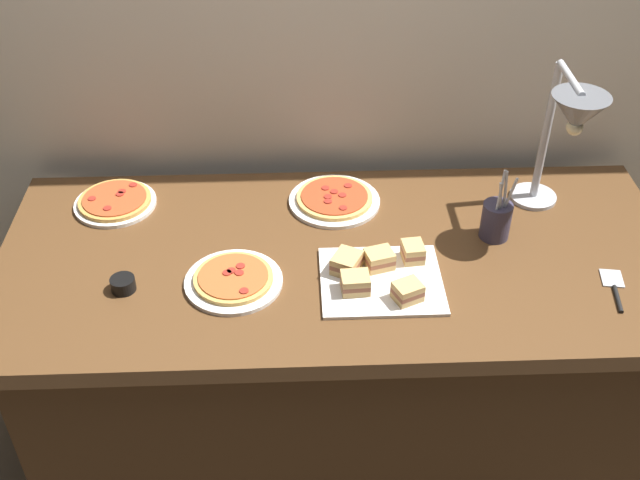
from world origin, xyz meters
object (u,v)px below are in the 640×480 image
(heat_lamp, at_px, (570,123))
(sauce_cup_near, at_px, (123,284))
(pizza_plate_front, at_px, (234,280))
(serving_spatula, at_px, (615,288))
(pizza_plate_center, at_px, (115,202))
(pizza_plate_raised_stand, at_px, (334,199))
(sandwich_platter, at_px, (379,274))
(utensil_holder, at_px, (496,220))

(heat_lamp, bearing_deg, sauce_cup_near, -169.57)
(pizza_plate_front, distance_m, serving_spatula, 1.00)
(pizza_plate_center, height_order, pizza_plate_raised_stand, same)
(sandwich_platter, bearing_deg, pizza_plate_center, 153.51)
(serving_spatula, bearing_deg, pizza_plate_raised_stand, 149.41)
(pizza_plate_front, distance_m, pizza_plate_center, 0.53)
(heat_lamp, distance_m, sauce_cup_near, 1.25)
(sandwich_platter, bearing_deg, serving_spatula, -5.37)
(pizza_plate_center, xyz_separation_m, sandwich_platter, (0.76, -0.38, 0.01))
(pizza_plate_front, distance_m, sandwich_platter, 0.39)
(heat_lamp, bearing_deg, utensil_holder, -170.05)
(sauce_cup_near, relative_size, utensil_holder, 0.28)
(pizza_plate_front, height_order, serving_spatula, pizza_plate_front)
(pizza_plate_front, bearing_deg, heat_lamp, 12.88)
(heat_lamp, height_order, pizza_plate_raised_stand, heat_lamp)
(pizza_plate_front, xyz_separation_m, pizza_plate_raised_stand, (0.29, 0.36, 0.00))
(sauce_cup_near, bearing_deg, sandwich_platter, 0.76)
(pizza_plate_raised_stand, height_order, sandwich_platter, sandwich_platter)
(pizza_plate_front, bearing_deg, sauce_cup_near, -177.39)
(pizza_plate_raised_stand, relative_size, sandwich_platter, 0.86)
(pizza_plate_center, bearing_deg, heat_lamp, -7.62)
(heat_lamp, relative_size, pizza_plate_front, 1.75)
(pizza_plate_front, relative_size, serving_spatula, 1.51)
(pizza_plate_center, xyz_separation_m, utensil_holder, (1.11, -0.20, 0.05))
(pizza_plate_center, distance_m, serving_spatula, 1.44)
(pizza_plate_center, bearing_deg, serving_spatula, -17.60)
(utensil_holder, bearing_deg, heat_lamp, 9.95)
(sandwich_platter, distance_m, serving_spatula, 0.62)
(utensil_holder, bearing_deg, pizza_plate_raised_stand, 157.53)
(pizza_plate_front, xyz_separation_m, serving_spatula, (1.00, -0.06, -0.01))
(serving_spatula, bearing_deg, heat_lamp, 112.01)
(heat_lamp, xyz_separation_m, utensil_holder, (-0.16, -0.03, -0.29))
(heat_lamp, relative_size, sauce_cup_near, 6.99)
(heat_lamp, xyz_separation_m, pizza_plate_center, (-1.27, 0.17, -0.34))
(sandwich_platter, bearing_deg, pizza_plate_front, 179.39)
(pizza_plate_center, xyz_separation_m, sauce_cup_near, (0.09, -0.39, 0.01))
(pizza_plate_center, bearing_deg, utensil_holder, -10.15)
(pizza_plate_center, height_order, serving_spatula, pizza_plate_center)
(pizza_plate_center, bearing_deg, sauce_cup_near, -77.41)
(pizza_plate_center, relative_size, sauce_cup_near, 3.75)
(sauce_cup_near, bearing_deg, pizza_plate_front, 2.61)
(serving_spatula, bearing_deg, sauce_cup_near, 177.82)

